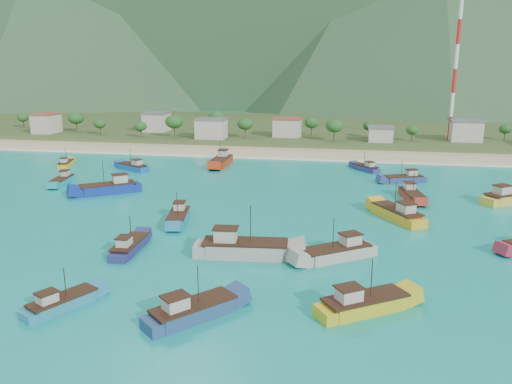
% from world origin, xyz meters
% --- Properties ---
extents(ground, '(600.00, 600.00, 0.00)m').
position_xyz_m(ground, '(0.00, 0.00, 0.00)').
color(ground, '#0D9293').
rests_on(ground, ground).
extents(beach, '(400.00, 18.00, 1.20)m').
position_xyz_m(beach, '(0.00, 79.00, 0.00)').
color(beach, beige).
rests_on(beach, ground).
extents(land, '(400.00, 110.00, 2.40)m').
position_xyz_m(land, '(0.00, 140.00, 0.00)').
color(land, '#385123').
rests_on(land, ground).
extents(surf_line, '(400.00, 2.50, 0.08)m').
position_xyz_m(surf_line, '(0.00, 69.50, 0.00)').
color(surf_line, white).
rests_on(surf_line, ground).
extents(village, '(219.36, 27.49, 7.48)m').
position_xyz_m(village, '(12.60, 102.81, 4.79)').
color(village, beige).
rests_on(village, ground).
extents(vegetation, '(275.76, 26.04, 8.50)m').
position_xyz_m(vegetation, '(-15.69, 102.64, 5.11)').
color(vegetation, '#235623').
rests_on(vegetation, ground).
extents(radio_tower, '(1.20, 1.20, 46.97)m').
position_xyz_m(radio_tower, '(48.47, 108.00, 25.09)').
color(radio_tower, red).
rests_on(radio_tower, ground).
extents(boat_0, '(9.19, 9.90, 6.17)m').
position_xyz_m(boat_0, '(-0.28, -25.25, 0.73)').
color(boat_0, navy).
rests_on(boat_0, ground).
extents(boat_1, '(6.11, 8.57, 4.95)m').
position_xyz_m(boat_1, '(-15.11, -25.73, 0.51)').
color(boat_1, teal).
rests_on(boat_1, ground).
extents(boat_3, '(4.78, 10.23, 5.82)m').
position_xyz_m(boat_3, '(-13.12, 7.04, 0.66)').
color(boat_3, teal).
rests_on(boat_3, ground).
extents(boat_6, '(12.38, 10.41, 7.44)m').
position_xyz_m(boat_6, '(-33.94, 23.12, 0.96)').
color(boat_6, navy).
rests_on(boat_6, ground).
extents(boat_9, '(13.66, 5.27, 7.87)m').
position_xyz_m(boat_9, '(1.27, -6.88, 1.04)').
color(boat_9, '#A59E97').
rests_on(boat_9, ground).
extents(boat_10, '(10.85, 9.07, 6.51)m').
position_xyz_m(boat_10, '(14.28, -5.26, 0.79)').
color(boat_10, '#A7A397').
rests_on(boat_10, ground).
extents(boat_12, '(9.09, 11.80, 6.93)m').
position_xyz_m(boat_12, '(23.93, 15.08, 0.87)').
color(boat_12, gold).
rests_on(boat_12, ground).
extents(boat_13, '(4.31, 9.62, 5.48)m').
position_xyz_m(boat_13, '(-48.44, 29.14, 0.60)').
color(boat_13, teal).
rests_on(boat_13, ground).
extents(boat_16, '(4.85, 8.85, 5.02)m').
position_xyz_m(boat_16, '(-59.04, 48.22, 0.52)').
color(boat_16, gold).
rests_on(boat_16, ground).
extents(boat_18, '(4.62, 10.37, 5.91)m').
position_xyz_m(boat_18, '(27.90, 29.93, 0.68)').
color(boat_18, '#A02D22').
rests_on(boat_18, ground).
extents(boat_19, '(11.92, 10.00, 7.16)m').
position_xyz_m(boat_19, '(46.28, 30.63, 0.91)').
color(boat_19, gold).
rests_on(boat_19, ground).
extents(boat_20, '(10.09, 7.49, 5.88)m').
position_xyz_m(boat_20, '(-39.27, 46.66, 0.68)').
color(boat_20, '#1354A6').
rests_on(boat_20, ground).
extents(boat_21, '(3.16, 9.43, 5.50)m').
position_xyz_m(boat_21, '(-15.19, -8.04, 0.61)').
color(boat_21, navy).
rests_on(boat_21, ground).
extents(boat_22, '(3.88, 12.78, 7.54)m').
position_xyz_m(boat_22, '(-18.54, 57.00, 0.98)').
color(boat_22, '#B13013').
rests_on(boat_22, ground).
extents(boat_25, '(10.68, 8.62, 6.34)m').
position_xyz_m(boat_25, '(17.48, -20.39, 0.76)').
color(boat_25, gold).
rests_on(boat_25, ground).
extents(boat_27, '(7.33, 8.54, 5.17)m').
position_xyz_m(boat_27, '(19.51, 57.04, 0.55)').
color(boat_27, navy).
rests_on(boat_27, ground).
extents(boat_30, '(10.12, 6.17, 5.75)m').
position_xyz_m(boat_30, '(27.86, 45.21, 0.65)').
color(boat_30, navy).
rests_on(boat_30, ground).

